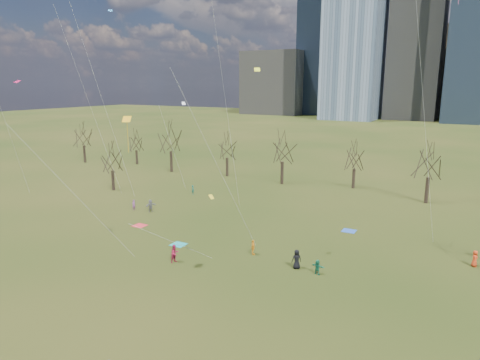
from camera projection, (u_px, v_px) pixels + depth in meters
The scene contains 15 objects.
ground at pixel (176, 280), 39.15m from camera, with size 500.00×500.00×0.00m, color black.
downtown_skyline at pixel (431, 39), 211.27m from camera, with size 212.50×78.00×118.00m.
bare_tree_row at pixel (315, 156), 69.57m from camera, with size 113.04×29.80×9.50m.
blanket_teal at pixel (178, 244), 47.65m from camera, with size 1.60×1.50×0.03m, color teal.
blanket_navy at pixel (349, 231), 52.08m from camera, with size 1.60×1.50×0.03m, color #2650B3.
blanket_crimson at pixel (140, 226), 54.00m from camera, with size 1.60×1.50×0.03m, color red.
person_2 at pixel (175, 253), 42.76m from camera, with size 0.91×0.71×1.86m, color #A9183D.
person_4 at pixel (253, 247), 44.67m from camera, with size 0.96×0.40×1.64m, color orange.
person_5 at pixel (317, 267), 40.08m from camera, with size 1.35×0.43×1.46m, color #186D4D.
person_6 at pixel (297, 259), 41.27m from camera, with size 0.94×0.61×1.93m, color black.
person_7 at pixel (134, 205), 60.53m from camera, with size 0.55×0.36×1.52m, color #8F478C.
person_11 at pixel (151, 206), 59.68m from camera, with size 1.65×0.52×1.77m, color slate.
person_12 at pixel (475, 259), 41.79m from camera, with size 0.80×0.52×1.64m, color red.
person_13 at pixel (193, 190), 69.24m from camera, with size 0.55×0.36×1.51m, color #166659.
kites_airborne at pixel (195, 110), 47.83m from camera, with size 63.22×32.24×35.98m.
Camera 1 is at (22.70, -28.77, 17.51)m, focal length 32.00 mm.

